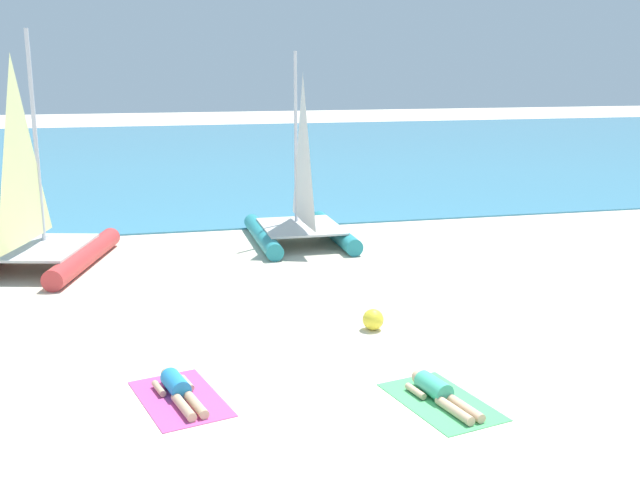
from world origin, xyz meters
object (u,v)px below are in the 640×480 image
Objects in this scene: towel_right at (441,402)px; beach_ball at (373,320)px; sailboat_teal at (300,216)px; sailboat_red at (35,234)px; sunbather_left at (179,389)px; towel_left at (180,399)px; sunbather_right at (439,392)px.

beach_ball reaches higher than towel_right.
towel_right is 4.75× the size of beach_ball.
sailboat_teal reaches higher than beach_ball.
sailboat_red is 3.67× the size of sunbather_left.
sailboat_red is 11.59m from towel_right.
towel_right is (3.75, -1.02, 0.00)m from towel_left.
towel_left is (-3.86, -9.41, -0.77)m from sailboat_teal.
beach_ball is (-0.04, 3.22, 0.19)m from towel_right.
sailboat_teal is at bearing 76.78° from sunbather_right.
towel_right is at bearing -90.83° from sailboat_teal.
sunbather_right is at bearing -90.92° from sailboat_teal.
towel_left is at bearing -112.53° from sailboat_teal.
sunbather_right is (-0.13, -10.37, -0.65)m from sailboat_teal.
sunbather_right is (6.71, -9.33, -0.72)m from sailboat_red.
sailboat_teal is 2.75× the size of towel_left.
sailboat_teal is 10.21m from towel_left.
beach_ball is at bearing -27.71° from sailboat_red.
beach_ball is at bearing 30.61° from towel_left.
towel_left is 1.00× the size of towel_right.
sunbather_right reaches higher than towel_left.
sailboat_red is 8.93m from towel_left.
sunbather_left is at bearing -112.75° from sailboat_teal.
sailboat_teal is 10.39m from sunbather_right.
sunbather_right is 3.90× the size of beach_ball.
beach_ball is (6.68, -6.18, -0.65)m from sailboat_red.
sailboat_red is at bearing 113.20° from sunbather_right.
sailboat_teal is 3.36× the size of sunbather_left.
sailboat_red is 3.00× the size of towel_right.
beach_ball is (-0.15, -7.22, -0.58)m from sailboat_teal.
sailboat_teal is at bearing 88.78° from beach_ball.
towel_right is at bearing -89.29° from beach_ball.
sailboat_teal is (6.84, 1.03, -0.07)m from sailboat_red.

